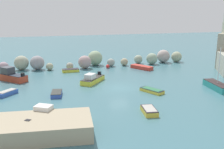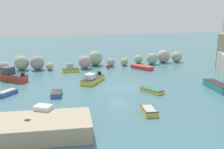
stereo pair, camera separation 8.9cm
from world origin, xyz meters
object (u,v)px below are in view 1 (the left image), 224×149
(channel_buoy, at_px, (108,66))
(moored_boat_2, at_px, (12,76))
(moored_boat_7, at_px, (7,93))
(moored_boat_0, at_px, (149,111))
(stone_dock, at_px, (40,128))
(moored_boat_6, at_px, (41,120))
(moored_boat_3, at_px, (142,67))
(moored_boat_10, at_px, (71,70))
(moored_boat_8, at_px, (217,86))
(moored_boat_9, at_px, (57,94))
(moored_boat_4, at_px, (92,79))
(moored_boat_5, at_px, (152,90))

(channel_buoy, distance_m, moored_boat_2, 16.76)
(moored_boat_2, bearing_deg, moored_boat_7, 137.12)
(moored_boat_0, xyz_separation_m, moored_boat_2, (-14.71, 17.60, 0.44))
(stone_dock, distance_m, moored_boat_0, 10.96)
(moored_boat_2, distance_m, moored_boat_6, 18.36)
(channel_buoy, relative_size, moored_boat_3, 0.16)
(moored_boat_2, distance_m, moored_boat_3, 22.05)
(moored_boat_10, bearing_deg, moored_boat_7, -130.63)
(moored_boat_6, bearing_deg, stone_dock, -151.16)
(stone_dock, relative_size, moored_boat_10, 3.00)
(moored_boat_8, xyz_separation_m, moored_boat_9, (-20.89, 2.96, -0.18))
(moored_boat_2, height_order, moored_boat_6, moored_boat_2)
(moored_boat_4, xyz_separation_m, moored_boat_9, (-5.49, -4.85, -0.23))
(stone_dock, height_order, moored_boat_0, stone_dock)
(stone_dock, bearing_deg, moored_boat_6, 87.33)
(channel_buoy, xyz_separation_m, moored_boat_8, (10.73, -16.70, 0.11))
(moored_boat_3, xyz_separation_m, moored_boat_4, (-10.45, -6.71, 0.20))
(moored_boat_7, bearing_deg, moored_boat_10, -178.72)
(moored_boat_0, relative_size, moored_boat_2, 0.56)
(channel_buoy, height_order, moored_boat_8, moored_boat_8)
(moored_boat_6, distance_m, moored_boat_8, 23.53)
(moored_boat_7, bearing_deg, moored_boat_5, 119.75)
(moored_boat_0, distance_m, moored_boat_5, 7.27)
(moored_boat_4, bearing_deg, moored_boat_6, 10.34)
(moored_boat_0, bearing_deg, moored_boat_2, -132.50)
(moored_boat_4, height_order, moored_boat_5, moored_boat_4)
(moored_boat_8, height_order, moored_boat_9, moored_boat_8)
(moored_boat_8, bearing_deg, moored_boat_3, 25.05)
(moored_boat_5, bearing_deg, stone_dock, -86.03)
(moored_boat_2, bearing_deg, moored_boat_9, 169.23)
(moored_boat_0, distance_m, moored_boat_8, 13.30)
(moored_boat_2, bearing_deg, moored_boat_6, 149.10)
(moored_boat_8, bearing_deg, moored_boat_7, 85.84)
(moored_boat_7, bearing_deg, moored_boat_3, 155.39)
(moored_boat_4, xyz_separation_m, moored_boat_8, (15.40, -7.81, -0.05))
(stone_dock, xyz_separation_m, moored_boat_6, (0.08, 1.77, -0.08))
(moored_boat_0, relative_size, moored_boat_8, 0.46)
(moored_boat_5, distance_m, moored_boat_6, 15.49)
(moored_boat_5, height_order, moored_boat_7, moored_boat_7)
(moored_boat_10, bearing_deg, moored_boat_3, -5.45)
(channel_buoy, distance_m, moored_boat_3, 6.18)
(channel_buoy, height_order, moored_boat_5, channel_buoy)
(moored_boat_5, relative_size, moored_boat_9, 1.28)
(moored_boat_4, xyz_separation_m, moored_boat_7, (-11.38, -2.91, -0.22))
(moored_boat_5, height_order, moored_boat_6, moored_boat_6)
(moored_boat_7, height_order, moored_boat_10, moored_boat_7)
(stone_dock, distance_m, moored_boat_10, 23.71)
(moored_boat_6, height_order, moored_boat_10, moored_boat_6)
(moored_boat_4, height_order, moored_boat_7, moored_boat_4)
(moored_boat_3, bearing_deg, moored_boat_0, 128.90)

